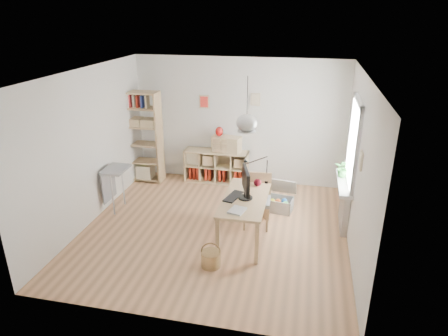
% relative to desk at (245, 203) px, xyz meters
% --- Properties ---
extents(ground, '(4.50, 4.50, 0.00)m').
position_rel_desk_xyz_m(ground, '(-0.55, 0.15, -0.66)').
color(ground, tan).
rests_on(ground, ground).
extents(room_shell, '(4.50, 4.50, 4.50)m').
position_rel_desk_xyz_m(room_shell, '(-0.00, 0.00, 1.34)').
color(room_shell, white).
rests_on(room_shell, ground).
extents(window_unit, '(0.07, 1.16, 1.46)m').
position_rel_desk_xyz_m(window_unit, '(1.68, 0.75, 0.89)').
color(window_unit, white).
rests_on(window_unit, ground).
extents(radiator, '(0.10, 0.80, 0.80)m').
position_rel_desk_xyz_m(radiator, '(1.64, 0.75, -0.26)').
color(radiator, silver).
rests_on(radiator, ground).
extents(windowsill, '(0.22, 1.20, 0.06)m').
position_rel_desk_xyz_m(windowsill, '(1.59, 0.75, 0.17)').
color(windowsill, silver).
rests_on(windowsill, radiator).
extents(desk, '(0.70, 1.50, 0.75)m').
position_rel_desk_xyz_m(desk, '(0.00, 0.00, 0.00)').
color(desk, tan).
rests_on(desk, ground).
extents(cube_shelf, '(1.40, 0.38, 0.72)m').
position_rel_desk_xyz_m(cube_shelf, '(-1.02, 2.23, -0.36)').
color(cube_shelf, '#D6B58D').
rests_on(cube_shelf, ground).
extents(tall_bookshelf, '(0.80, 0.38, 2.00)m').
position_rel_desk_xyz_m(tall_bookshelf, '(-2.59, 1.95, 0.43)').
color(tall_bookshelf, tan).
rests_on(tall_bookshelf, ground).
extents(side_table, '(0.40, 0.55, 0.85)m').
position_rel_desk_xyz_m(side_table, '(-2.59, 0.50, 0.01)').
color(side_table, '#959497').
rests_on(side_table, ground).
extents(chair, '(0.49, 0.49, 0.94)m').
position_rel_desk_xyz_m(chair, '(0.14, 0.50, -0.12)').
color(chair, '#959497').
rests_on(chair, ground).
extents(wicker_basket, '(0.30, 0.29, 0.41)m').
position_rel_desk_xyz_m(wicker_basket, '(-0.36, -0.91, -0.53)').
color(wicker_basket, '#966E43').
rests_on(wicker_basket, ground).
extents(storage_chest, '(0.59, 0.64, 0.54)m').
position_rel_desk_xyz_m(storage_chest, '(0.50, 1.15, -0.48)').
color(storage_chest, silver).
rests_on(storage_chest, ground).
extents(monitor, '(0.23, 0.57, 0.51)m').
position_rel_desk_xyz_m(monitor, '(0.01, -0.03, 0.38)').
color(monitor, black).
rests_on(monitor, desk).
extents(keyboard, '(0.28, 0.48, 0.02)m').
position_rel_desk_xyz_m(keyboard, '(-0.19, -0.03, 0.10)').
color(keyboard, black).
rests_on(keyboard, desk).
extents(task_lamp, '(0.43, 0.16, 0.46)m').
position_rel_desk_xyz_m(task_lamp, '(0.06, 0.59, 0.40)').
color(task_lamp, black).
rests_on(task_lamp, desk).
extents(yarn_ball, '(0.13, 0.13, 0.13)m').
position_rel_desk_xyz_m(yarn_ball, '(0.13, 0.48, 0.16)').
color(yarn_ball, '#4B0A11').
rests_on(yarn_ball, desk).
extents(paper_tray, '(0.28, 0.32, 0.03)m').
position_rel_desk_xyz_m(paper_tray, '(-0.04, -0.50, 0.11)').
color(paper_tray, silver).
rests_on(paper_tray, desk).
extents(drawer_chest, '(0.65, 0.39, 0.35)m').
position_rel_desk_xyz_m(drawer_chest, '(-0.77, 2.19, 0.24)').
color(drawer_chest, '#D6B58D').
rests_on(drawer_chest, cube_shelf).
extents(red_vase, '(0.17, 0.17, 0.20)m').
position_rel_desk_xyz_m(red_vase, '(-0.93, 2.19, 0.51)').
color(red_vase, '#960F0C').
rests_on(red_vase, drawer_chest).
extents(potted_plant, '(0.35, 0.33, 0.31)m').
position_rel_desk_xyz_m(potted_plant, '(1.57, 0.96, 0.36)').
color(potted_plant, '#296D2B').
rests_on(potted_plant, windowsill).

